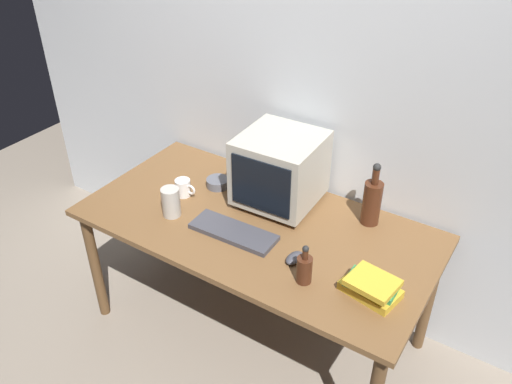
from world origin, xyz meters
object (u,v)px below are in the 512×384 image
(bottle_short, at_px, (304,268))
(cd_spindle, at_px, (218,183))
(bottle_tall, at_px, (372,201))
(metal_canister, at_px, (171,202))
(book_stack, at_px, (371,286))
(computer_mouse, at_px, (295,258))
(mug, at_px, (183,188))
(crt_monitor, at_px, (280,169))
(keyboard, at_px, (233,232))

(bottle_short, height_order, cd_spindle, bottle_short)
(bottle_tall, bearing_deg, metal_canister, -150.89)
(book_stack, bearing_deg, computer_mouse, 178.31)
(mug, bearing_deg, bottle_short, -15.44)
(crt_monitor, height_order, book_stack, crt_monitor)
(bottle_tall, height_order, bottle_short, bottle_tall)
(bottle_short, height_order, metal_canister, bottle_short)
(cd_spindle, relative_size, metal_canister, 0.80)
(bottle_short, relative_size, mug, 1.57)
(cd_spindle, xyz_separation_m, metal_canister, (-0.04, -0.33, 0.05))
(computer_mouse, height_order, metal_canister, metal_canister)
(computer_mouse, height_order, bottle_tall, bottle_tall)
(keyboard, relative_size, bottle_short, 2.23)
(crt_monitor, bearing_deg, metal_canister, -135.28)
(bottle_tall, xyz_separation_m, mug, (-0.90, -0.30, -0.08))
(book_stack, bearing_deg, metal_canister, -179.28)
(computer_mouse, xyz_separation_m, cd_spindle, (-0.64, 0.31, 0.00))
(keyboard, distance_m, mug, 0.43)
(book_stack, xyz_separation_m, metal_canister, (-1.04, -0.01, 0.03))
(cd_spindle, height_order, metal_canister, metal_canister)
(computer_mouse, xyz_separation_m, mug, (-0.74, 0.14, 0.03))
(metal_canister, bearing_deg, crt_monitor, 44.72)
(keyboard, relative_size, bottle_tall, 1.28)
(crt_monitor, height_order, bottle_short, crt_monitor)
(bottle_tall, relative_size, bottle_short, 1.74)
(bottle_tall, bearing_deg, book_stack, -66.84)
(crt_monitor, xyz_separation_m, book_stack, (0.65, -0.37, -0.15))
(crt_monitor, height_order, keyboard, crt_monitor)
(crt_monitor, xyz_separation_m, cd_spindle, (-0.35, -0.05, -0.17))
(crt_monitor, bearing_deg, bottle_short, -49.35)
(keyboard, xyz_separation_m, mug, (-0.40, 0.13, 0.03))
(bottle_tall, xyz_separation_m, cd_spindle, (-0.81, -0.14, -0.10))
(bottle_short, distance_m, metal_canister, 0.78)
(bottle_tall, bearing_deg, bottle_short, -97.54)
(mug, relative_size, metal_canister, 0.80)
(keyboard, bearing_deg, mug, 160.57)
(cd_spindle, bearing_deg, metal_canister, -96.64)
(crt_monitor, xyz_separation_m, keyboard, (-0.04, -0.35, -0.18))
(bottle_short, bearing_deg, book_stack, 16.28)
(computer_mouse, bearing_deg, bottle_short, -36.27)
(cd_spindle, distance_m, metal_canister, 0.34)
(mug, xyz_separation_m, cd_spindle, (0.10, 0.16, -0.02))
(keyboard, bearing_deg, bottle_tall, 39.23)
(bottle_short, xyz_separation_m, mug, (-0.83, 0.23, -0.02))
(bottle_tall, xyz_separation_m, book_stack, (0.20, -0.46, -0.08))
(book_stack, distance_m, cd_spindle, 1.05)
(computer_mouse, relative_size, bottle_short, 0.53)
(keyboard, bearing_deg, computer_mouse, -3.85)
(keyboard, relative_size, computer_mouse, 4.20)
(bottle_short, bearing_deg, computer_mouse, 136.68)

